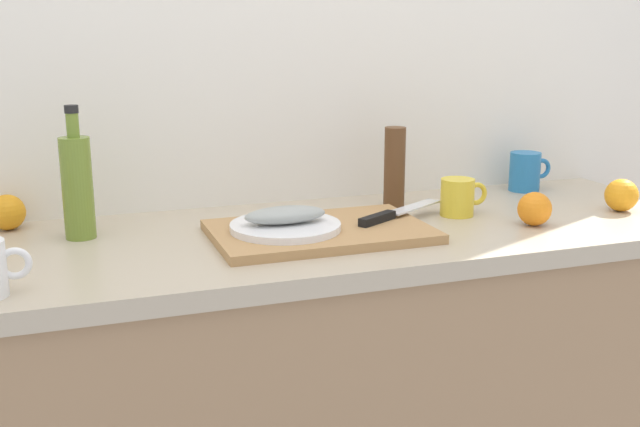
{
  "coord_description": "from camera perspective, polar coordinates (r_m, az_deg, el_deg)",
  "views": [
    {
      "loc": [
        -0.47,
        -1.52,
        1.34
      ],
      "look_at": [
        0.05,
        -0.04,
        0.95
      ],
      "focal_mm": 42.53,
      "sensor_mm": 36.0,
      "label": 1
    }
  ],
  "objects": [
    {
      "name": "chef_knife",
      "position": [
        1.7,
        5.38,
        -0.04
      ],
      "size": [
        0.27,
        0.17,
        0.02
      ],
      "rotation": [
        0.0,
        0.0,
        0.53
      ],
      "color": "silver",
      "rests_on": "cutting_board"
    },
    {
      "name": "fish_fillet",
      "position": [
        1.59,
        -2.63,
        -0.1
      ],
      "size": [
        0.18,
        0.08,
        0.04
      ],
      "primitive_type": "ellipsoid",
      "color": "#999E99",
      "rests_on": "white_plate"
    },
    {
      "name": "coffee_mug_1",
      "position": [
        1.82,
        10.38,
        1.23
      ],
      "size": [
        0.12,
        0.08,
        0.09
      ],
      "color": "yellow",
      "rests_on": "kitchen_counter"
    },
    {
      "name": "orange_0",
      "position": [
        1.77,
        15.84,
        0.34
      ],
      "size": [
        0.08,
        0.08,
        0.08
      ],
      "primitive_type": "sphere",
      "color": "orange",
      "rests_on": "kitchen_counter"
    },
    {
      "name": "white_plate",
      "position": [
        1.6,
        -2.62,
        -0.99
      ],
      "size": [
        0.23,
        0.23,
        0.01
      ],
      "primitive_type": "cylinder",
      "color": "white",
      "rests_on": "cutting_board"
    },
    {
      "name": "orange_3",
      "position": [
        1.98,
        21.74,
        1.29
      ],
      "size": [
        0.08,
        0.08,
        0.08
      ],
      "primitive_type": "sphere",
      "color": "orange",
      "rests_on": "kitchen_counter"
    },
    {
      "name": "pepper_mill",
      "position": [
        1.87,
        5.63,
        3.46
      ],
      "size": [
        0.05,
        0.05,
        0.2
      ],
      "primitive_type": "cylinder",
      "color": "brown",
      "rests_on": "kitchen_counter"
    },
    {
      "name": "orange_1",
      "position": [
        1.8,
        -22.49,
        0.08
      ],
      "size": [
        0.08,
        0.08,
        0.08
      ],
      "primitive_type": "sphere",
      "color": "orange",
      "rests_on": "kitchen_counter"
    },
    {
      "name": "olive_oil_bottle",
      "position": [
        1.67,
        -17.8,
        2.06
      ],
      "size": [
        0.06,
        0.06,
        0.28
      ],
      "color": "olive",
      "rests_on": "kitchen_counter"
    },
    {
      "name": "coffee_mug_0",
      "position": [
        2.14,
        15.21,
        3.07
      ],
      "size": [
        0.12,
        0.08,
        0.11
      ],
      "color": "#2672B2",
      "rests_on": "kitchen_counter"
    },
    {
      "name": "kitchen_counter",
      "position": [
        1.82,
        -2.12,
        -15.27
      ],
      "size": [
        2.0,
        0.6,
        0.9
      ],
      "color": "#9E7A56",
      "rests_on": "ground_plane"
    },
    {
      "name": "back_wall",
      "position": [
        1.9,
        -5.33,
        11.22
      ],
      "size": [
        3.2,
        0.05,
        2.5
      ],
      "primitive_type": "cube",
      "color": "white",
      "rests_on": "ground_plane"
    },
    {
      "name": "cutting_board",
      "position": [
        1.62,
        0.0,
        -1.37
      ],
      "size": [
        0.46,
        0.3,
        0.02
      ],
      "primitive_type": "cube",
      "color": "tan",
      "rests_on": "kitchen_counter"
    }
  ]
}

